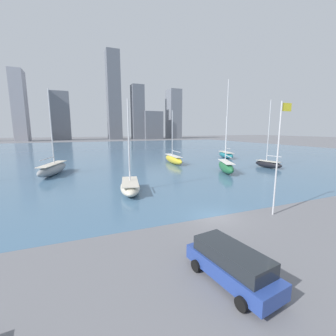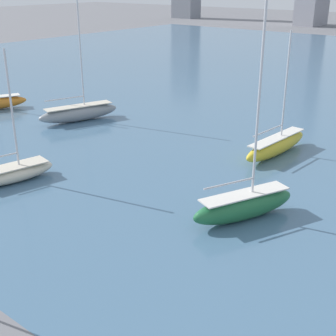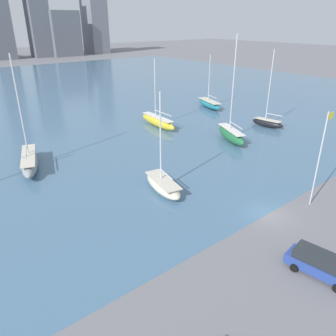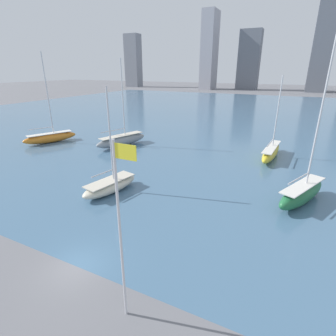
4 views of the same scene
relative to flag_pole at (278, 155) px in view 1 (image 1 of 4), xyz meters
The scene contains 11 objects.
ground_plane 7.92m from the flag_pole, 163.38° to the left, with size 500.00×500.00×0.00m, color slate.
harbor_water 72.02m from the flag_pole, 94.30° to the left, with size 180.00×140.00×0.00m.
flag_pole is the anchor object (origin of this frame).
distant_city_skyline 174.22m from the flag_pole, 88.87° to the left, with size 186.29×19.46×68.70m.
sailboat_black 28.69m from the flag_pole, 44.89° to the left, with size 2.57×6.25×13.70m.
sailboat_green 21.28m from the flag_pole, 65.45° to the left, with size 5.21×8.73×16.48m.
sailboat_cream 17.00m from the flag_pole, 130.82° to the left, with size 3.81×7.58×11.46m.
sailboat_teal 43.48m from the flag_pole, 59.16° to the left, with size 5.00×9.49×11.39m.
sailboat_gray 35.54m from the flag_pole, 125.82° to the left, with size 5.28×10.45×14.68m.
sailboat_yellow 33.51m from the flag_pole, 82.66° to the left, with size 2.49×10.58×12.17m.
parked_suv_blue 12.32m from the flag_pole, 147.27° to the right, with size 2.81×5.41×1.88m.
Camera 1 is at (-11.24, -16.27, 7.78)m, focal length 24.00 mm.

